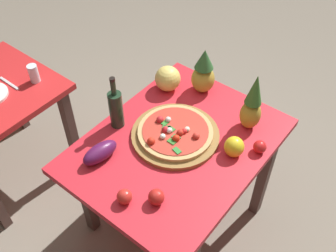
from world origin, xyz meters
name	(u,v)px	position (x,y,z in m)	size (l,w,h in m)	color
ground_plane	(175,217)	(0.00, 0.00, 0.00)	(10.00, 10.00, 0.00)	gray
display_table	(177,155)	(0.00, 0.00, 0.65)	(1.12, 0.86, 0.74)	#4F3530
pizza_board	(175,135)	(0.03, 0.04, 0.76)	(0.47, 0.47, 0.03)	olive
pizza	(175,132)	(0.03, 0.04, 0.78)	(0.40, 0.40, 0.06)	tan
wine_bottle	(116,108)	(-0.09, 0.34, 0.86)	(0.08, 0.08, 0.33)	#203724
pineapple_left	(203,73)	(0.43, 0.14, 0.87)	(0.14, 0.14, 0.29)	#B09635
pineapple_right	(252,105)	(0.34, -0.23, 0.90)	(0.11, 0.11, 0.35)	#B3902F
melon	(168,79)	(0.32, 0.32, 0.82)	(0.15, 0.15, 0.15)	#E8CF65
bell_pepper	(234,147)	(0.12, -0.27, 0.79)	(0.10, 0.10, 0.11)	yellow
eggplant	(100,152)	(-0.33, 0.24, 0.79)	(0.20, 0.09, 0.09)	#511746
tomato_by_bottle	(156,197)	(-0.35, -0.15, 0.78)	(0.08, 0.08, 0.08)	red
tomato_at_corner	(260,147)	(0.22, -0.37, 0.78)	(0.07, 0.07, 0.07)	red
tomato_beside_pepper	(125,197)	(-0.44, -0.03, 0.78)	(0.07, 0.07, 0.07)	red
drinking_glass_water	(34,73)	(-0.14, 1.00, 0.80)	(0.06, 0.06, 0.12)	silver
knife_utensil	(9,83)	(-0.26, 1.11, 0.75)	(0.02, 0.18, 0.01)	silver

